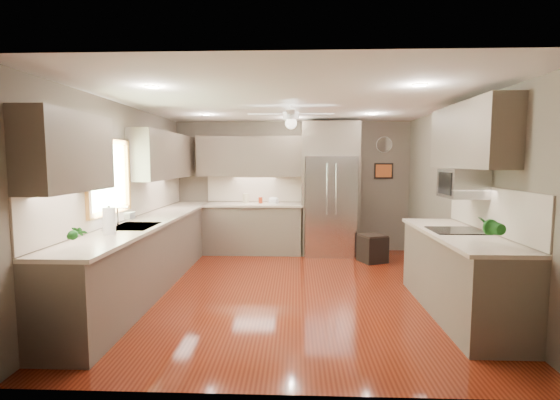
# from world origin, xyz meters

# --- Properties ---
(floor) EXTENTS (5.00, 5.00, 0.00)m
(floor) POSITION_xyz_m (0.00, 0.00, 0.00)
(floor) COLOR #4F150A
(floor) RESTS_ON ground
(ceiling) EXTENTS (5.00, 5.00, 0.00)m
(ceiling) POSITION_xyz_m (0.00, 0.00, 2.50)
(ceiling) COLOR white
(ceiling) RESTS_ON ground
(wall_back) EXTENTS (4.50, 0.00, 4.50)m
(wall_back) POSITION_xyz_m (0.00, 2.50, 1.25)
(wall_back) COLOR brown
(wall_back) RESTS_ON ground
(wall_front) EXTENTS (4.50, 0.00, 4.50)m
(wall_front) POSITION_xyz_m (0.00, -2.50, 1.25)
(wall_front) COLOR brown
(wall_front) RESTS_ON ground
(wall_left) EXTENTS (0.00, 5.00, 5.00)m
(wall_left) POSITION_xyz_m (-2.25, 0.00, 1.25)
(wall_left) COLOR brown
(wall_left) RESTS_ON ground
(wall_right) EXTENTS (0.00, 5.00, 5.00)m
(wall_right) POSITION_xyz_m (2.25, 0.00, 1.25)
(wall_right) COLOR brown
(wall_right) RESTS_ON ground
(canister_c) EXTENTS (0.15, 0.15, 0.19)m
(canister_c) POSITION_xyz_m (-0.88, 2.25, 1.03)
(canister_c) COLOR beige
(canister_c) RESTS_ON back_run
(canister_d) EXTENTS (0.09, 0.09, 0.12)m
(canister_d) POSITION_xyz_m (-0.60, 2.24, 1.00)
(canister_d) COLOR maroon
(canister_d) RESTS_ON back_run
(soap_bottle) EXTENTS (0.10, 0.10, 0.20)m
(soap_bottle) POSITION_xyz_m (-2.07, -0.23, 1.04)
(soap_bottle) COLOR white
(soap_bottle) RESTS_ON left_run
(potted_plant_left) EXTENTS (0.16, 0.12, 0.28)m
(potted_plant_left) POSITION_xyz_m (-1.95, -1.80, 1.08)
(potted_plant_left) COLOR #1A5B1A
(potted_plant_left) RESTS_ON left_run
(potted_plant_right) EXTENTS (0.23, 0.20, 0.36)m
(potted_plant_right) POSITION_xyz_m (1.92, -1.47, 1.12)
(potted_plant_right) COLOR #1A5B1A
(potted_plant_right) RESTS_ON right_run
(bowl) EXTENTS (0.21, 0.21, 0.05)m
(bowl) POSITION_xyz_m (-0.35, 2.22, 0.96)
(bowl) COLOR beige
(bowl) RESTS_ON back_run
(left_run) EXTENTS (0.65, 4.70, 1.45)m
(left_run) POSITION_xyz_m (-1.95, 0.15, 0.48)
(left_run) COLOR brown
(left_run) RESTS_ON ground
(back_run) EXTENTS (1.85, 0.65, 1.45)m
(back_run) POSITION_xyz_m (-0.72, 2.20, 0.48)
(back_run) COLOR brown
(back_run) RESTS_ON ground
(uppers) EXTENTS (4.50, 4.70, 0.95)m
(uppers) POSITION_xyz_m (-0.74, 0.71, 1.87)
(uppers) COLOR brown
(uppers) RESTS_ON wall_left
(window) EXTENTS (0.05, 1.12, 0.92)m
(window) POSITION_xyz_m (-2.22, -0.50, 1.55)
(window) COLOR #BFF2B2
(window) RESTS_ON wall_left
(sink) EXTENTS (0.50, 0.70, 0.32)m
(sink) POSITION_xyz_m (-1.93, -0.50, 0.91)
(sink) COLOR silver
(sink) RESTS_ON left_run
(refrigerator) EXTENTS (1.06, 0.75, 2.45)m
(refrigerator) POSITION_xyz_m (0.70, 2.16, 1.19)
(refrigerator) COLOR silver
(refrigerator) RESTS_ON ground
(right_run) EXTENTS (0.70, 2.20, 1.45)m
(right_run) POSITION_xyz_m (1.93, -0.80, 0.48)
(right_run) COLOR brown
(right_run) RESTS_ON ground
(microwave) EXTENTS (0.43, 0.55, 0.34)m
(microwave) POSITION_xyz_m (2.03, -0.55, 1.48)
(microwave) COLOR silver
(microwave) RESTS_ON wall_right
(ceiling_fan) EXTENTS (1.18, 1.18, 0.32)m
(ceiling_fan) POSITION_xyz_m (-0.00, 0.30, 2.33)
(ceiling_fan) COLOR white
(ceiling_fan) RESTS_ON ceiling
(recessed_lights) EXTENTS (2.84, 3.14, 0.01)m
(recessed_lights) POSITION_xyz_m (-0.04, 0.40, 2.49)
(recessed_lights) COLOR white
(recessed_lights) RESTS_ON ceiling
(wall_clock) EXTENTS (0.30, 0.03, 0.30)m
(wall_clock) POSITION_xyz_m (1.75, 2.48, 2.05)
(wall_clock) COLOR white
(wall_clock) RESTS_ON wall_back
(framed_print) EXTENTS (0.36, 0.03, 0.30)m
(framed_print) POSITION_xyz_m (1.75, 2.48, 1.55)
(framed_print) COLOR black
(framed_print) RESTS_ON wall_back
(stool) EXTENTS (0.53, 0.53, 0.48)m
(stool) POSITION_xyz_m (1.40, 1.57, 0.24)
(stool) COLOR black
(stool) RESTS_ON ground
(paper_towel) EXTENTS (0.13, 0.13, 0.33)m
(paper_towel) POSITION_xyz_m (-1.97, -1.06, 1.08)
(paper_towel) COLOR white
(paper_towel) RESTS_ON left_run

